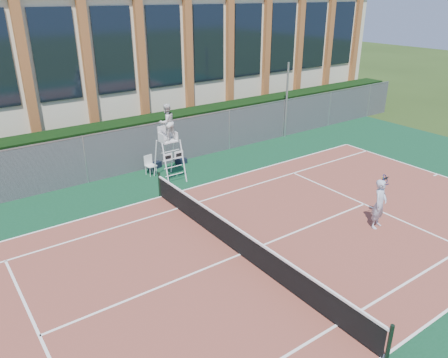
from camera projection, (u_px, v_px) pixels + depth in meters
ground at (240, 255)px, 14.44m from camera, size 120.00×120.00×0.00m
apron at (223, 242)px, 15.18m from camera, size 36.00×20.00×0.01m
tennis_court at (240, 255)px, 14.43m from camera, size 23.77×10.97×0.02m
tennis_net at (241, 241)px, 14.22m from camera, size 0.10×11.30×1.10m
fence at (127, 152)px, 20.58m from camera, size 40.00×0.06×2.20m
hedge at (117, 145)px, 21.48m from camera, size 40.00×1.40×2.20m
building at (59, 62)px, 26.22m from camera, size 45.00×10.60×8.22m
steel_pole at (287, 101)px, 25.47m from camera, size 0.12×0.12×4.39m
umpire_chair at (167, 124)px, 19.35m from camera, size 1.00×1.54×3.59m
plastic_chair at (150, 163)px, 20.65m from camera, size 0.49×0.49×0.94m
sports_bag_near at (155, 165)px, 21.49m from camera, size 0.75×0.46×0.30m
sports_bag_far at (181, 161)px, 22.16m from camera, size 0.64×0.43×0.24m
tennis_player at (380, 204)px, 15.77m from camera, size 1.07×0.76×1.87m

